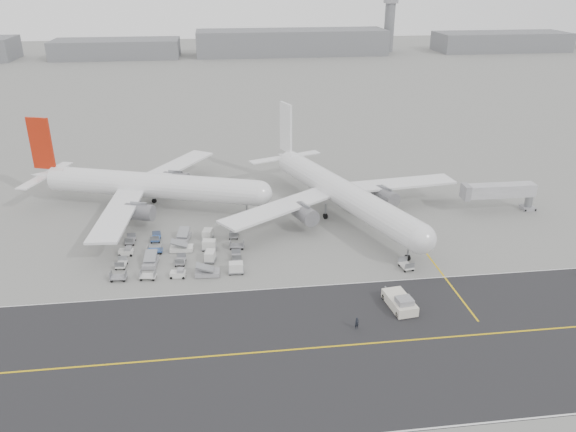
{
  "coord_description": "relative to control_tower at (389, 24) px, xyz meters",
  "views": [
    {
      "loc": [
        -5.83,
        -78.45,
        46.42
      ],
      "look_at": [
        5.88,
        12.0,
        6.15
      ],
      "focal_mm": 35.0,
      "sensor_mm": 36.0,
      "label": 1
    }
  ],
  "objects": [
    {
      "name": "control_tower",
      "position": [
        0.0,
        0.0,
        0.0
      ],
      "size": [
        7.0,
        7.0,
        31.25
      ],
      "color": "slate",
      "rests_on": "ground"
    },
    {
      "name": "airliner_b",
      "position": [
        -81.92,
        -240.66,
        -10.85
      ],
      "size": [
        50.96,
        51.91,
        18.76
      ],
      "rotation": [
        0.0,
        0.0,
        0.36
      ],
      "color": "white",
      "rests_on": "ground"
    },
    {
      "name": "ground",
      "position": [
        -100.0,
        -265.0,
        -16.25
      ],
      "size": [
        700.0,
        700.0,
        0.0
      ],
      "primitive_type": "plane",
      "color": "gray",
      "rests_on": "ground"
    },
    {
      "name": "horizon_buildings",
      "position": [
        -70.0,
        -5.0,
        -16.25
      ],
      "size": [
        520.0,
        28.0,
        28.0
      ],
      "primitive_type": null,
      "color": "slate",
      "rests_on": "ground"
    },
    {
      "name": "gse_cluster",
      "position": [
        -113.27,
        -254.53,
        -16.25
      ],
      "size": [
        29.48,
        24.55,
        2.01
      ],
      "primitive_type": null,
      "rotation": [
        0.0,
        0.0,
        -0.12
      ],
      "color": "gray",
      "rests_on": "ground"
    },
    {
      "name": "jet_bridge",
      "position": [
        -48.64,
        -242.09,
        -12.01
      ],
      "size": [
        16.09,
        3.2,
        6.08
      ],
      "rotation": [
        0.0,
        0.0,
        -0.01
      ],
      "color": "gray",
      "rests_on": "ground"
    },
    {
      "name": "pushback_tug",
      "position": [
        -80.15,
        -275.09,
        -15.25
      ],
      "size": [
        3.89,
        8.69,
        2.45
      ],
      "rotation": [
        0.0,
        0.0,
        0.12
      ],
      "color": "silver",
      "rests_on": "ground"
    },
    {
      "name": "ground_crew_a",
      "position": [
        -87.8,
        -279.44,
        -15.35
      ],
      "size": [
        0.77,
        0.63,
        1.81
      ],
      "primitive_type": "imported",
      "rotation": [
        0.0,
        0.0,
        0.35
      ],
      "color": "black",
      "rests_on": "ground"
    },
    {
      "name": "taxiway",
      "position": [
        -94.98,
        -282.98,
        -16.24
      ],
      "size": [
        220.0,
        59.0,
        0.03
      ],
      "color": "#262628",
      "rests_on": "ground"
    },
    {
      "name": "airliner_a",
      "position": [
        -120.88,
        -231.54,
        -10.93
      ],
      "size": [
        51.53,
        50.56,
        18.45
      ],
      "rotation": [
        0.0,
        0.0,
        1.24
      ],
      "color": "white",
      "rests_on": "ground"
    },
    {
      "name": "stray_dolly",
      "position": [
        -75.4,
        -263.6,
        -16.25
      ],
      "size": [
        2.12,
        3.0,
        1.71
      ],
      "primitive_type": null,
      "rotation": [
        0.0,
        0.0,
        0.16
      ],
      "color": "silver",
      "rests_on": "ground"
    }
  ]
}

